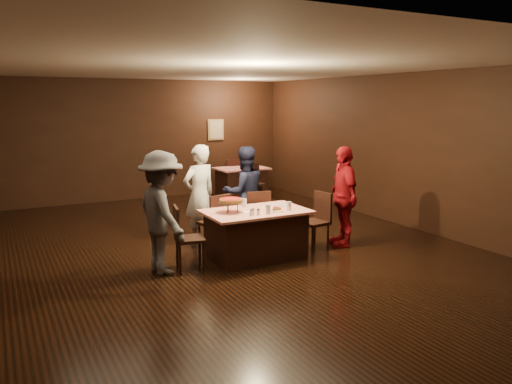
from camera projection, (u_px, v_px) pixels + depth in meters
room at (212, 121)px, 8.01m from camera, size 10.00×10.04×3.02m
main_table at (256, 234)px, 7.84m from camera, size 1.60×1.00×0.77m
back_table at (242, 183)px, 12.88m from camera, size 1.30×0.90×0.77m
chair_far_left at (214, 222)px, 8.30m from camera, size 0.51×0.51×0.95m
chair_far_right at (256, 216)px, 8.66m from camera, size 0.51×0.51×0.95m
chair_end_left at (190, 237)px, 7.32m from camera, size 0.50×0.50×0.95m
chair_end_right at (314, 221)px, 8.33m from camera, size 0.46×0.46×0.95m
chair_back_near at (254, 183)px, 12.25m from camera, size 0.46×0.46×0.95m
chair_back_far at (232, 176)px, 13.38m from camera, size 0.45×0.45×0.95m
diner_white_jacket at (199, 195)px, 8.55m from camera, size 0.71×0.56×1.73m
diner_navy_hoodie at (244, 192)px, 8.97m from camera, size 0.86×0.69×1.66m
diner_grey_knit at (162, 213)px, 7.09m from camera, size 0.78×1.21×1.77m
diner_red_shirt at (343, 196)px, 8.47m from camera, size 0.71×1.08×1.71m
pizza_stand at (231, 201)px, 7.60m from camera, size 0.38×0.38×0.22m
plate_with_slice at (275, 209)px, 7.73m from camera, size 0.25×0.25×0.06m
plate_empty at (281, 205)px, 8.16m from camera, size 0.25×0.25×0.01m
glass_front_left at (268, 209)px, 7.53m from camera, size 0.08×0.08×0.14m
glass_front_right at (289, 206)px, 7.75m from camera, size 0.08×0.08×0.14m
glass_back at (244, 203)px, 8.00m from camera, size 0.08×0.08×0.14m
condiments at (254, 212)px, 7.44m from camera, size 0.17×0.10×0.09m
napkin_center at (272, 208)px, 7.91m from camera, size 0.19×0.19×0.01m
napkin_left at (249, 212)px, 7.66m from camera, size 0.21×0.21×0.01m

